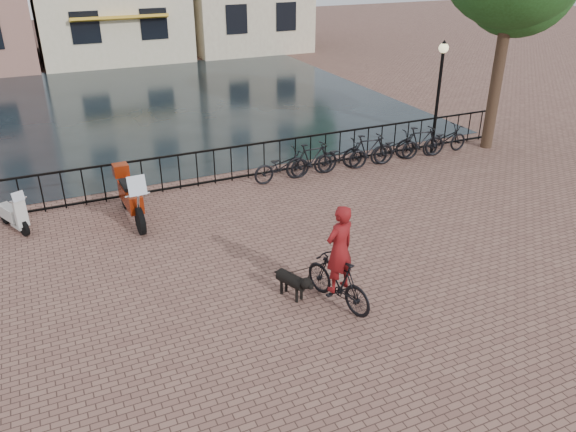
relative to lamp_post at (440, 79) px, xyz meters
name	(u,v)px	position (x,y,z in m)	size (l,w,h in m)	color
ground	(362,353)	(-7.20, -7.60, -2.38)	(100.00, 100.00, 0.00)	brown
canal_water	(148,105)	(-7.20, 9.70, -2.38)	(20.00, 20.00, 0.00)	black
railing	(214,167)	(-7.20, 0.40, -1.87)	(20.00, 0.05, 1.02)	black
lamp_post	(440,79)	(0.00, 0.00, 0.00)	(0.30, 0.30, 3.45)	black
cyclist	(339,262)	(-6.90, -6.18, -1.48)	(0.92, 1.81, 2.38)	black
dog	(291,283)	(-7.59, -5.62, -2.08)	(0.60, 0.94, 0.60)	black
motorcycle	(130,192)	(-9.75, -1.00, -1.62)	(0.62, 2.16, 1.52)	maroon
scooter	(11,207)	(-12.40, -0.35, -1.80)	(0.84, 1.27, 1.15)	silver
parked_bike_0	(282,166)	(-5.40, -0.20, -1.93)	(0.60, 1.72, 0.90)	black
parked_bike_1	(312,160)	(-4.45, -0.20, -1.88)	(0.47, 1.66, 1.00)	black
parked_bike_2	(341,156)	(-3.50, -0.20, -1.93)	(0.60, 1.72, 0.90)	black
parked_bike_3	(368,150)	(-2.55, -0.20, -1.88)	(0.47, 1.66, 1.00)	black
parked_bike_4	(395,148)	(-1.60, -0.20, -1.93)	(0.60, 1.72, 0.90)	black
parked_bike_5	(420,142)	(-0.65, -0.20, -1.88)	(0.47, 1.66, 1.00)	black
parked_bike_6	(444,140)	(0.30, -0.20, -1.93)	(0.60, 1.72, 0.90)	black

